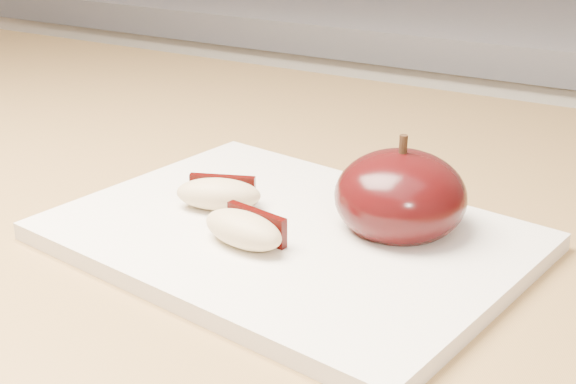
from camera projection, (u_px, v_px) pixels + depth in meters
The scene contains 5 objects.
back_cabinet at pixel (528, 295), 1.31m from camera, with size 2.40×0.62×0.94m.
cutting_board at pixel (288, 236), 0.51m from camera, with size 0.29×0.21×0.01m, color silver.
apple_half at pixel (400, 196), 0.50m from camera, with size 0.11×0.11×0.07m.
apple_wedge_a at pixel (219, 193), 0.54m from camera, with size 0.06×0.05×0.02m.
apple_wedge_b at pixel (245, 229), 0.48m from camera, with size 0.06×0.04×0.02m.
Camera 1 is at (0.23, 0.01, 1.13)m, focal length 50.00 mm.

